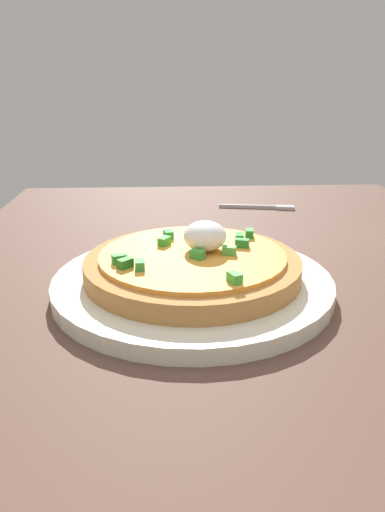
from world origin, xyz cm
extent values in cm
cube|color=brown|center=(0.00, 0.00, 1.55)|extent=(105.95, 65.27, 3.09)
cylinder|color=silver|center=(-6.84, -4.86, 3.83)|extent=(26.23, 26.23, 1.48)
cylinder|color=#BB8042|center=(-6.84, -4.86, 5.49)|extent=(20.17, 20.17, 1.82)
cylinder|color=#F59D3A|center=(-6.84, -4.86, 6.61)|extent=(17.34, 17.34, 0.43)
ellipsoid|color=white|center=(-7.73, -3.65, 8.24)|extent=(4.02, 4.02, 2.82)
cube|color=green|center=(-3.18, -9.54, 7.23)|extent=(1.33, 0.88, 0.80)
cube|color=green|center=(-4.75, -11.40, 7.23)|extent=(1.17, 1.47, 0.80)
cube|color=#2B8931|center=(-11.44, 1.20, 7.23)|extent=(1.39, 1.00, 0.80)
cube|color=#56B149|center=(-6.33, -1.51, 7.23)|extent=(1.06, 1.43, 0.80)
cube|color=#34832C|center=(-3.63, -10.82, 7.23)|extent=(1.46, 1.48, 0.80)
cube|color=#248D34|center=(-11.47, -7.06, 7.23)|extent=(1.44, 1.09, 0.80)
cube|color=green|center=(-9.38, -7.47, 7.23)|extent=(1.51, 1.36, 0.80)
cube|color=#248937|center=(-10.04, -2.49, 7.23)|extent=(1.11, 1.44, 0.80)
cube|color=green|center=(-0.47, -1.87, 7.23)|extent=(1.50, 1.25, 0.80)
cube|color=green|center=(-5.49, -4.50, 7.23)|extent=(1.38, 1.51, 0.80)
cube|color=#258C2B|center=(-10.03, -0.16, 7.23)|extent=(1.41, 1.02, 0.80)
cube|color=#277D30|center=(-8.38, 0.36, 7.23)|extent=(1.14, 1.46, 0.80)
cube|color=#B7B7BC|center=(-36.96, 5.24, 3.34)|extent=(2.00, 8.72, 0.50)
cube|color=#B7B7BC|center=(-36.03, 10.93, 3.34)|extent=(1.83, 2.99, 0.50)
camera|label=1|loc=(35.31, -7.14, 22.31)|focal=34.02mm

